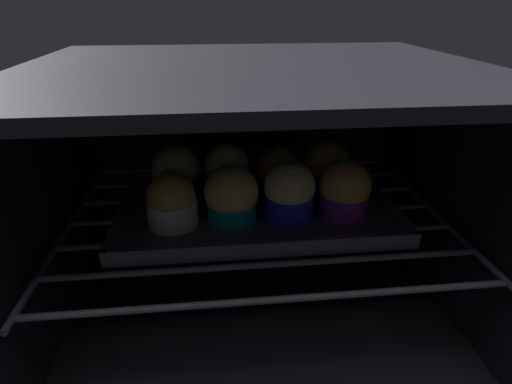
# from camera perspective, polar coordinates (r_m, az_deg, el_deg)

# --- Properties ---
(oven_cavity) EXTENTS (0.59, 0.47, 0.37)m
(oven_cavity) POSITION_cam_1_polar(r_m,az_deg,el_deg) (0.63, -0.41, 1.40)
(oven_cavity) COLOR black
(oven_cavity) RESTS_ON ground
(oven_rack) EXTENTS (0.55, 0.42, 0.01)m
(oven_rack) POSITION_cam_1_polar(r_m,az_deg,el_deg) (0.60, -0.00, -3.22)
(oven_rack) COLOR #51515B
(oven_rack) RESTS_ON oven_cavity
(baking_tray) EXTENTS (0.39, 0.24, 0.02)m
(baking_tray) POSITION_cam_1_polar(r_m,az_deg,el_deg) (0.60, 0.00, -2.31)
(baking_tray) COLOR #4C4C51
(baking_tray) RESTS_ON oven_rack
(muffin_row0_col0) EXTENTS (0.07, 0.07, 0.08)m
(muffin_row0_col0) POSITION_cam_1_polar(r_m,az_deg,el_deg) (0.54, -11.94, -1.37)
(muffin_row0_col0) COLOR silver
(muffin_row0_col0) RESTS_ON baking_tray
(muffin_row0_col1) EXTENTS (0.07, 0.07, 0.08)m
(muffin_row0_col1) POSITION_cam_1_polar(r_m,az_deg,el_deg) (0.54, -3.49, -0.64)
(muffin_row0_col1) COLOR #0C8C84
(muffin_row0_col1) RESTS_ON baking_tray
(muffin_row0_col2) EXTENTS (0.07, 0.07, 0.09)m
(muffin_row0_col2) POSITION_cam_1_polar(r_m,az_deg,el_deg) (0.55, 4.78, -0.00)
(muffin_row0_col2) COLOR #1928B7
(muffin_row0_col2) RESTS_ON baking_tray
(muffin_row0_col3) EXTENTS (0.07, 0.07, 0.08)m
(muffin_row0_col3) POSITION_cam_1_polar(r_m,az_deg,el_deg) (0.57, 12.52, 0.21)
(muffin_row0_col3) COLOR #7A238C
(muffin_row0_col3) RESTS_ON baking_tray
(muffin_row1_col0) EXTENTS (0.07, 0.07, 0.08)m
(muffin_row1_col0) POSITION_cam_1_polar(r_m,az_deg,el_deg) (0.62, -11.30, 2.56)
(muffin_row1_col0) COLOR #1928B7
(muffin_row1_col0) RESTS_ON baking_tray
(muffin_row1_col1) EXTENTS (0.07, 0.07, 0.08)m
(muffin_row1_col1) POSITION_cam_1_polar(r_m,az_deg,el_deg) (0.61, -4.13, 2.84)
(muffin_row1_col1) COLOR #0C8C84
(muffin_row1_col1) RESTS_ON baking_tray
(muffin_row1_col2) EXTENTS (0.07, 0.07, 0.08)m
(muffin_row1_col2) POSITION_cam_1_polar(r_m,az_deg,el_deg) (0.62, 3.13, 2.72)
(muffin_row1_col2) COLOR #1928B7
(muffin_row1_col2) RESTS_ON baking_tray
(muffin_row1_col3) EXTENTS (0.07, 0.07, 0.08)m
(muffin_row1_col3) POSITION_cam_1_polar(r_m,az_deg,el_deg) (0.64, 9.92, 3.32)
(muffin_row1_col3) COLOR #1928B7
(muffin_row1_col3) RESTS_ON baking_tray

